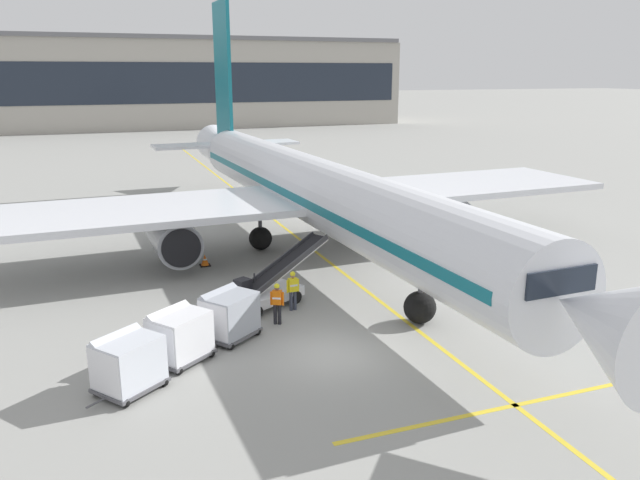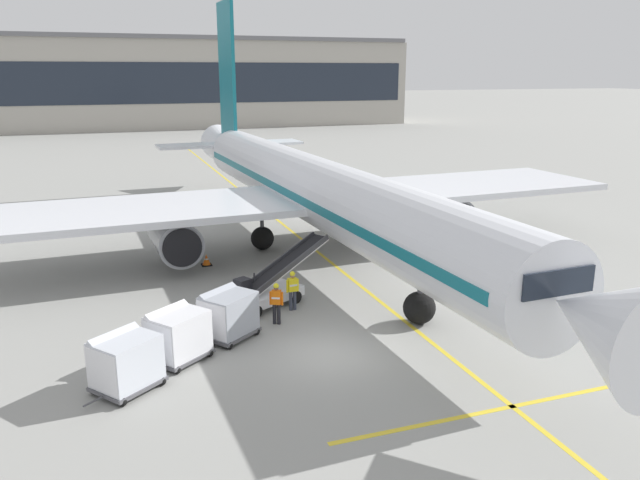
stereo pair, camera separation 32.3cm
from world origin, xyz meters
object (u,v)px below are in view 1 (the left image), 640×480
(belt_loader, at_px, (269,287))
(ground_crew_by_loader, at_px, (293,288))
(safety_cone_engine_keepout, at_px, (205,260))
(parked_airplane, at_px, (310,189))
(baggage_cart_second, at_px, (179,335))
(baggage_cart_third, at_px, (127,362))
(baggage_cart_lead, at_px, (229,314))
(ground_crew_by_carts, at_px, (277,301))

(belt_loader, xyz_separation_m, ground_crew_by_loader, (0.79, -0.96, 0.18))
(belt_loader, relative_size, safety_cone_engine_keepout, 8.75)
(parked_airplane, distance_m, belt_loader, 9.58)
(baggage_cart_second, xyz_separation_m, safety_cone_engine_keepout, (2.84, 10.97, -0.70))
(baggage_cart_third, relative_size, ground_crew_by_loader, 1.52)
(baggage_cart_lead, bearing_deg, belt_loader, 50.50)
(parked_airplane, xyz_separation_m, safety_cone_engine_keepout, (-6.34, -1.19, -3.21))
(belt_loader, height_order, baggage_cart_lead, belt_loader)
(ground_crew_by_carts, height_order, safety_cone_engine_keepout, ground_crew_by_carts)
(belt_loader, bearing_deg, baggage_cart_third, -137.12)
(baggage_cart_lead, relative_size, ground_crew_by_loader, 1.52)
(baggage_cart_lead, distance_m, safety_cone_engine_keepout, 9.69)
(ground_crew_by_carts, bearing_deg, baggage_cart_second, -154.17)
(baggage_cart_second, height_order, baggage_cart_third, same)
(baggage_cart_third, relative_size, safety_cone_engine_keepout, 4.32)
(parked_airplane, bearing_deg, belt_loader, -120.75)
(baggage_cart_second, xyz_separation_m, ground_crew_by_loader, (5.27, 3.29, -0.00))
(ground_crew_by_carts, xyz_separation_m, safety_cone_engine_keepout, (-1.36, 8.94, -0.70))
(parked_airplane, relative_size, ground_crew_by_carts, 26.66)
(ground_crew_by_carts, distance_m, safety_cone_engine_keepout, 9.07)
(parked_airplane, xyz_separation_m, belt_loader, (-4.70, -7.90, -2.69))
(safety_cone_engine_keepout, bearing_deg, belt_loader, -76.31)
(parked_airplane, height_order, ground_crew_by_carts, parked_airplane)
(baggage_cart_lead, bearing_deg, parked_airplane, 56.70)
(baggage_cart_third, xyz_separation_m, safety_cone_engine_keepout, (4.68, 12.58, -0.70))
(ground_crew_by_carts, relative_size, safety_cone_engine_keepout, 2.84)
(baggage_cart_lead, height_order, ground_crew_by_loader, baggage_cart_lead)
(parked_airplane, distance_m, baggage_cart_third, 17.81)
(baggage_cart_lead, relative_size, safety_cone_engine_keepout, 4.32)
(parked_airplane, bearing_deg, ground_crew_by_loader, -113.79)
(baggage_cart_lead, xyz_separation_m, safety_cone_engine_keepout, (0.77, 9.63, -0.70))
(baggage_cart_lead, relative_size, baggage_cart_third, 1.00)
(baggage_cart_second, bearing_deg, baggage_cart_lead, 32.89)
(parked_airplane, bearing_deg, safety_cone_engine_keepout, -169.35)
(baggage_cart_second, xyz_separation_m, ground_crew_by_carts, (4.20, 2.03, -0.00))
(baggage_cart_third, relative_size, ground_crew_by_carts, 1.52)
(baggage_cart_second, bearing_deg, parked_airplane, 52.96)
(belt_loader, height_order, ground_crew_by_loader, belt_loader)
(ground_crew_by_carts, bearing_deg, ground_crew_by_loader, 49.68)
(parked_airplane, xyz_separation_m, ground_crew_by_loader, (-3.91, -8.87, -2.51))
(belt_loader, relative_size, ground_crew_by_loader, 3.09)
(belt_loader, xyz_separation_m, safety_cone_engine_keepout, (-1.63, 6.71, -0.52))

